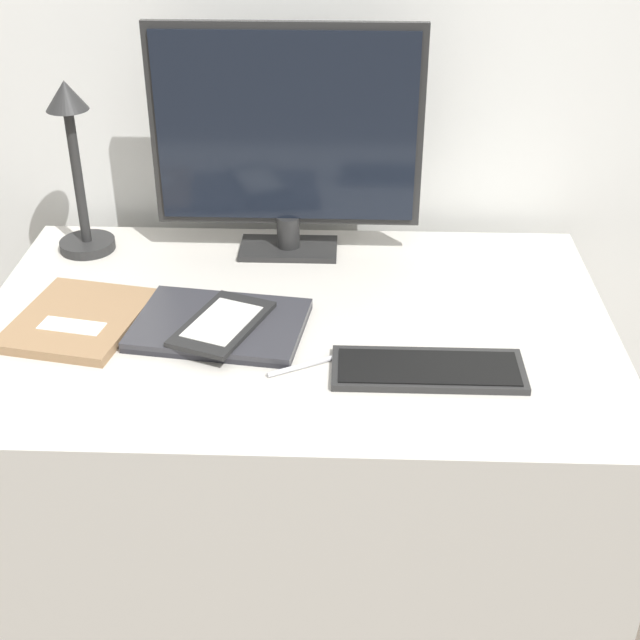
% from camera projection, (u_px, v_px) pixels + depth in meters
% --- Properties ---
extents(ground_plane, '(10.00, 10.00, 0.00)m').
position_uv_depth(ground_plane, '(296.00, 635.00, 1.87)').
color(ground_plane, brown).
extents(desk, '(1.14, 0.77, 0.71)m').
position_uv_depth(desk, '(297.00, 472.00, 1.78)').
color(desk, beige).
rests_on(desk, ground_plane).
extents(monitor, '(0.53, 0.11, 0.46)m').
position_uv_depth(monitor, '(286.00, 137.00, 1.72)').
color(monitor, '#262626').
rests_on(monitor, desk).
extents(keyboard, '(0.31, 0.12, 0.01)m').
position_uv_depth(keyboard, '(428.00, 369.00, 1.45)').
color(keyboard, '#282828').
rests_on(keyboard, desk).
extents(laptop, '(0.32, 0.25, 0.02)m').
position_uv_depth(laptop, '(220.00, 325.00, 1.57)').
color(laptop, '#232328').
rests_on(laptop, desk).
extents(ereader, '(0.18, 0.23, 0.01)m').
position_uv_depth(ereader, '(222.00, 324.00, 1.54)').
color(ereader, black).
rests_on(ereader, laptop).
extents(desk_lamp, '(0.11, 0.11, 0.35)m').
position_uv_depth(desk_lamp, '(75.00, 162.00, 1.76)').
color(desk_lamp, '#282828').
rests_on(desk_lamp, desk).
extents(notebook, '(0.25, 0.28, 0.02)m').
position_uv_depth(notebook, '(78.00, 320.00, 1.59)').
color(notebook, '#93704C').
rests_on(notebook, desk).
extents(pen, '(0.13, 0.08, 0.01)m').
position_uv_depth(pen, '(308.00, 364.00, 1.47)').
color(pen, silver).
rests_on(pen, desk).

